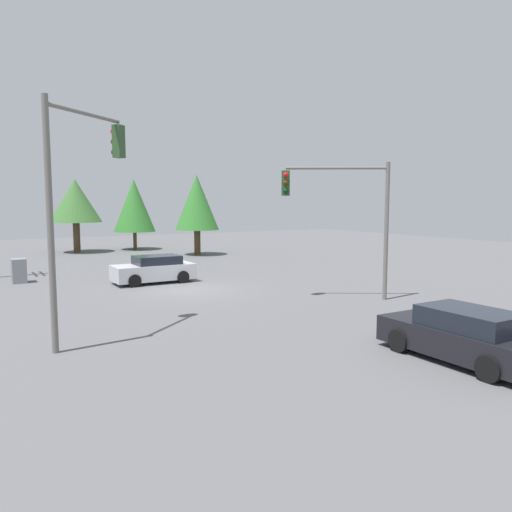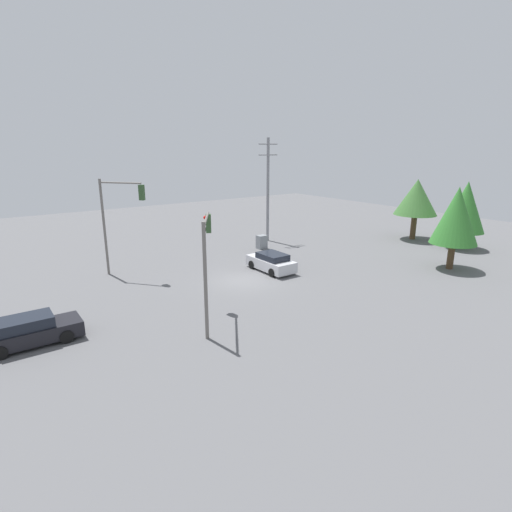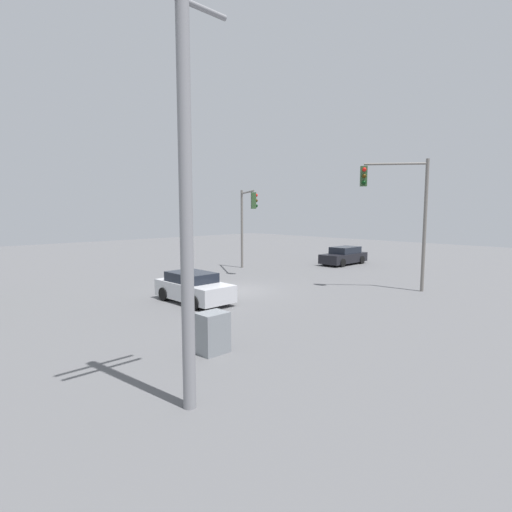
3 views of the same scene
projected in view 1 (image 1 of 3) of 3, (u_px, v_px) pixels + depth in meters
ground_plane at (189, 290)px, 23.74m from camera, size 80.00×80.00×0.00m
sedan_silver at (154, 270)px, 25.81m from camera, size 1.95×4.09×1.41m
sedan_dark at (463, 336)px, 13.01m from camera, size 4.43×1.86×1.42m
traffic_signal_main at (79, 183)px, 14.48m from camera, size 2.39×2.80×6.99m
traffic_signal_cross at (344, 205)px, 20.99m from camera, size 2.56×3.93×5.83m
electrical_cabinet at (19, 271)px, 25.80m from camera, size 0.89×0.69×1.25m
tree_corner at (134, 206)px, 43.79m from camera, size 3.63×3.63×6.19m
tree_behind at (197, 203)px, 39.24m from camera, size 3.44×3.44×6.32m
tree_left at (75, 201)px, 41.17m from camera, size 4.19×4.19×6.07m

